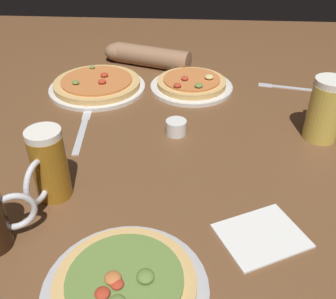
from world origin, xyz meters
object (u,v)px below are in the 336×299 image
Objects in this scene: diner_arm at (143,56)px; ramekin_sauce at (176,127)px; napkin_folded at (261,235)px; knife_right at (82,129)px; fork_left at (289,87)px; pizza_plate_near at (125,286)px; beer_mug_amber at (48,166)px; pizza_plate_far at (192,84)px; beer_mug_pale at (325,109)px; pizza_plate_side at (97,85)px.

ramekin_sauce is at bearing -72.78° from diner_arm.
knife_right is at bearing 140.80° from napkin_folded.
knife_right is (-0.62, -0.31, 0.00)m from fork_left.
knife_right is at bearing -102.96° from diner_arm.
diner_arm reaches higher than pizza_plate_near.
diner_arm is (0.10, 0.74, -0.04)m from beer_mug_amber.
pizza_plate_far reaches higher than ramekin_sauce.
beer_mug_pale reaches higher than beer_mug_amber.
diner_arm is at bearing 133.70° from pizza_plate_far.
beer_mug_pale reaches higher than diner_arm.
beer_mug_amber is at bearing -136.34° from fork_left.
beer_mug_pale is 0.64m from knife_right.
beer_mug_amber reaches higher than pizza_plate_near.
knife_right is at bearing -179.66° from ramekin_sauce.
ramekin_sauce reaches higher than napkin_folded.
beer_mug_pale is 0.70× the size of knife_right.
beer_mug_amber is at bearing -87.45° from pizza_plate_side.
beer_mug_amber is at bearing -88.24° from knife_right.
pizza_plate_far is at bearing -175.31° from fork_left.
beer_mug_amber reaches higher than pizza_plate_side.
diner_arm reaches higher than pizza_plate_side.
beer_mug_amber is 1.04× the size of napkin_folded.
napkin_folded is at bearing -63.22° from ramekin_sauce.
pizza_plate_near is 4.91× the size of ramekin_sauce.
ramekin_sauce reaches higher than fork_left.
beer_mug_pale reaches higher than fork_left.
fork_left is at bearing 62.69° from pizza_plate_near.
ramekin_sauce is 0.17× the size of diner_arm.
beer_mug_amber is 0.37m from ramekin_sauce.
pizza_plate_far is 1.28× the size of fork_left.
napkin_folded is 0.90m from diner_arm.
beer_mug_amber reaches higher than pizza_plate_far.
fork_left and knife_right have the same top height.
pizza_plate_far is 1.75× the size of napkin_folded.
ramekin_sauce is (0.25, 0.27, -0.06)m from beer_mug_amber.
diner_arm is at bearing 82.25° from beer_mug_amber.
pizza_plate_near reaches higher than napkin_folded.
pizza_plate_side is at bearing 105.94° from pizza_plate_near.
knife_right is (-0.44, 0.36, -0.00)m from napkin_folded.
pizza_plate_near is 1.65× the size of beer_mug_pale.
pizza_plate_side is at bearing 92.55° from beer_mug_amber.
diner_arm is at bearing 111.49° from napkin_folded.
pizza_plate_side is at bearing -174.90° from pizza_plate_far.
knife_right is at bearing -86.62° from pizza_plate_side.
beer_mug_amber is (0.02, -0.53, 0.06)m from pizza_plate_side.
pizza_plate_near is 0.67m from beer_mug_pale.
pizza_plate_near is at bearing -84.70° from diner_arm.
beer_mug_pale reaches higher than knife_right.
beer_mug_amber reaches higher than ramekin_sauce.
knife_right is (-0.26, -0.00, -0.02)m from ramekin_sauce.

